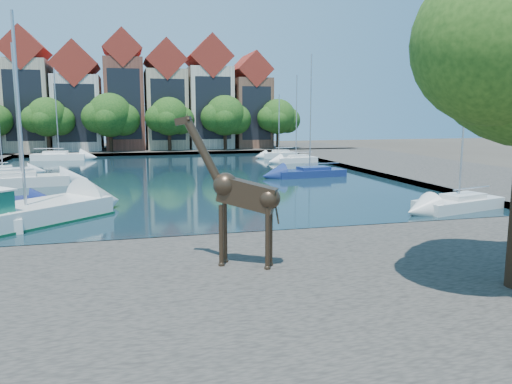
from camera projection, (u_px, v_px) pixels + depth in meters
ground at (222, 244)px, 22.05m from camera, size 160.00×160.00×0.00m
water_basin at (173, 177)px, 44.99m from camera, size 38.00×50.00×0.08m
near_quay at (264, 294)px, 15.32m from camera, size 50.00×14.00×0.50m
far_quay at (154, 150)px, 75.56m from camera, size 60.00×16.00×0.50m
right_quay at (418, 167)px, 51.15m from camera, size 14.00×52.00×0.50m
townhouse_west_mid at (29, 95)px, 70.09m from camera, size 5.94×9.18×16.79m
townhouse_west_inner at (78, 102)px, 71.84m from camera, size 6.43×9.18×15.15m
townhouse_center at (124, 95)px, 73.29m from camera, size 5.44×9.18×16.93m
townhouse_east_inner at (166, 100)px, 74.88m from camera, size 5.94×9.18×15.79m
townhouse_east_mid at (208, 98)px, 76.43m from camera, size 6.43×9.18×16.65m
townhouse_east_end at (250, 104)px, 78.19m from camera, size 5.44×9.18×14.43m
far_tree_west at (48, 118)px, 66.10m from camera, size 6.76×5.20×7.36m
far_tree_mid_west at (111, 117)px, 68.05m from camera, size 7.80×6.00×8.00m
far_tree_mid_east at (170, 118)px, 70.05m from camera, size 7.02×5.40×7.52m
far_tree_east at (226, 117)px, 72.02m from camera, size 7.54×5.80×7.84m
far_tree_far_east at (279, 118)px, 74.02m from camera, size 6.76×5.20×7.36m
giraffe_statue at (239, 193)px, 16.99m from camera, size 3.34×2.01×5.14m
sailboat_left_c at (21, 178)px, 38.99m from camera, size 7.24×3.51×10.91m
sailboat_left_d at (3, 170)px, 45.59m from camera, size 5.37×2.89×9.38m
sailboat_left_e at (59, 155)px, 61.05m from camera, size 6.44×2.76×11.05m
sailboat_right_a at (459, 201)px, 29.50m from camera, size 6.11×3.45×8.57m
sailboat_right_b at (310, 171)px, 45.00m from camera, size 6.59×2.91×10.79m
sailboat_right_c at (296, 158)px, 57.67m from camera, size 5.16×2.58×9.92m
sailboat_right_d at (279, 154)px, 64.12m from camera, size 4.81×2.35×8.03m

